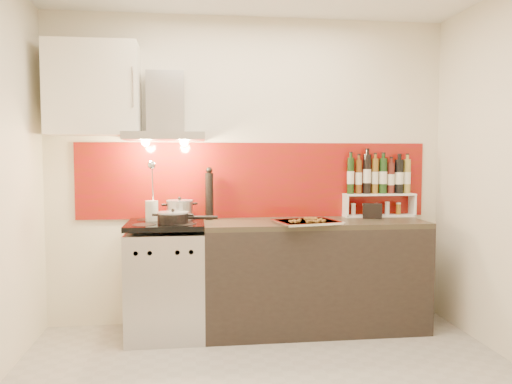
{
  "coord_description": "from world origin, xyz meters",
  "views": [
    {
      "loc": [
        -0.47,
        -2.86,
        1.42
      ],
      "look_at": [
        0.0,
        0.95,
        1.15
      ],
      "focal_mm": 35.0,
      "sensor_mm": 36.0,
      "label": 1
    }
  ],
  "objects": [
    {
      "name": "baking_tray",
      "position": [
        0.4,
        0.93,
        0.92
      ],
      "size": [
        0.55,
        0.46,
        0.03
      ],
      "color": "silver",
      "rests_on": "counter"
    },
    {
      "name": "backsplash",
      "position": [
        0.05,
        1.39,
        1.22
      ],
      "size": [
        3.0,
        0.02,
        0.64
      ],
      "primitive_type": "cube",
      "color": "maroon",
      "rests_on": "back_wall"
    },
    {
      "name": "range_stove",
      "position": [
        -0.7,
        1.1,
        0.44
      ],
      "size": [
        0.6,
        0.6,
        0.91
      ],
      "color": "#B7B7BA",
      "rests_on": "ground"
    },
    {
      "name": "upper_cabinet",
      "position": [
        -1.25,
        1.22,
        1.95
      ],
      "size": [
        0.7,
        0.35,
        0.72
      ],
      "primitive_type": "cube",
      "color": "white",
      "rests_on": "back_wall"
    },
    {
      "name": "saute_pan",
      "position": [
        -0.63,
        1.02,
        0.95
      ],
      "size": [
        0.47,
        0.24,
        0.11
      ],
      "color": "black",
      "rests_on": "range_stove"
    },
    {
      "name": "pepper_mill",
      "position": [
        -0.35,
        1.28,
        1.11
      ],
      "size": [
        0.07,
        0.07,
        0.44
      ],
      "color": "black",
      "rests_on": "counter"
    },
    {
      "name": "stock_pot",
      "position": [
        -0.59,
        1.23,
        0.99
      ],
      "size": [
        0.22,
        0.22,
        0.19
      ],
      "color": "#B7B7BA",
      "rests_on": "range_stove"
    },
    {
      "name": "counter",
      "position": [
        0.5,
        1.1,
        0.45
      ],
      "size": [
        1.8,
        0.6,
        0.9
      ],
      "color": "black",
      "rests_on": "ground"
    },
    {
      "name": "range_hood",
      "position": [
        -0.7,
        1.24,
        1.74
      ],
      "size": [
        0.62,
        0.5,
        0.61
      ],
      "color": "#B7B7BA",
      "rests_on": "back_wall"
    },
    {
      "name": "utensil_jar",
      "position": [
        -0.81,
        1.16,
        1.05
      ],
      "size": [
        0.1,
        0.15,
        0.49
      ],
      "color": "silver",
      "rests_on": "range_stove"
    },
    {
      "name": "caddy_box",
      "position": [
        1.02,
        1.17,
        0.96
      ],
      "size": [
        0.17,
        0.11,
        0.14
      ],
      "primitive_type": "cube",
      "rotation": [
        0.0,
        0.0,
        -0.32
      ],
      "color": "black",
      "rests_on": "counter"
    },
    {
      "name": "step_shelf",
      "position": [
        1.13,
        1.32,
        1.17
      ],
      "size": [
        0.63,
        0.17,
        0.54
      ],
      "color": "white",
      "rests_on": "counter"
    },
    {
      "name": "back_wall",
      "position": [
        0.0,
        1.4,
        1.3
      ],
      "size": [
        3.4,
        0.02,
        2.6
      ],
      "primitive_type": "cube",
      "color": "silver",
      "rests_on": "ground"
    }
  ]
}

